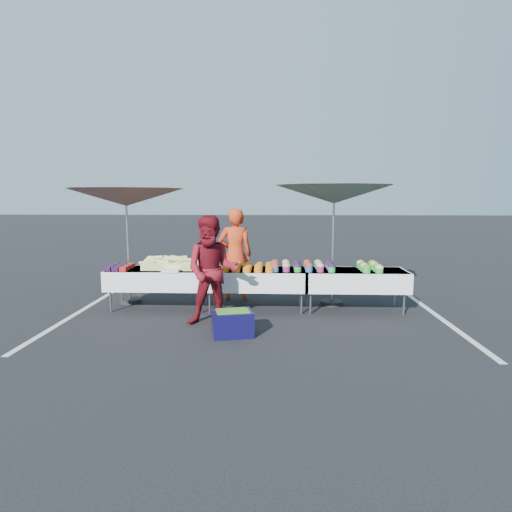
{
  "coord_description": "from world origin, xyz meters",
  "views": [
    {
      "loc": [
        0.3,
        -7.72,
        2.09
      ],
      "look_at": [
        0.0,
        0.0,
        1.0
      ],
      "focal_mm": 30.0,
      "sensor_mm": 36.0,
      "label": 1
    }
  ],
  "objects_px": {
    "table_center": "(256,278)",
    "vendor": "(235,255)",
    "table_right": "(355,279)",
    "customer": "(212,271)",
    "umbrella_left": "(126,198)",
    "table_left": "(159,278)",
    "storage_bin": "(233,323)",
    "umbrella_right": "(334,195)"
  },
  "relations": [
    {
      "from": "table_center",
      "to": "vendor",
      "type": "bearing_deg",
      "value": 121.45
    },
    {
      "from": "table_right",
      "to": "customer",
      "type": "height_order",
      "value": "customer"
    },
    {
      "from": "vendor",
      "to": "customer",
      "type": "bearing_deg",
      "value": 77.43
    },
    {
      "from": "customer",
      "to": "table_right",
      "type": "bearing_deg",
      "value": 22.64
    },
    {
      "from": "vendor",
      "to": "umbrella_left",
      "type": "distance_m",
      "value": 2.36
    },
    {
      "from": "table_left",
      "to": "table_right",
      "type": "bearing_deg",
      "value": 0.0
    },
    {
      "from": "table_left",
      "to": "table_center",
      "type": "distance_m",
      "value": 1.8
    },
    {
      "from": "table_left",
      "to": "umbrella_left",
      "type": "distance_m",
      "value": 1.67
    },
    {
      "from": "table_left",
      "to": "table_center",
      "type": "relative_size",
      "value": 1.0
    },
    {
      "from": "umbrella_left",
      "to": "storage_bin",
      "type": "xyz_separation_m",
      "value": [
        2.2,
        -1.92,
        -1.85
      ]
    },
    {
      "from": "storage_bin",
      "to": "umbrella_right",
      "type": "bearing_deg",
      "value": 34.43
    },
    {
      "from": "table_center",
      "to": "vendor",
      "type": "distance_m",
      "value": 0.92
    },
    {
      "from": "table_right",
      "to": "storage_bin",
      "type": "relative_size",
      "value": 2.76
    },
    {
      "from": "table_center",
      "to": "storage_bin",
      "type": "distance_m",
      "value": 1.59
    },
    {
      "from": "vendor",
      "to": "table_left",
      "type": "bearing_deg",
      "value": 22.96
    },
    {
      "from": "table_center",
      "to": "umbrella_right",
      "type": "bearing_deg",
      "value": 15.44
    },
    {
      "from": "table_left",
      "to": "storage_bin",
      "type": "height_order",
      "value": "table_left"
    },
    {
      "from": "vendor",
      "to": "umbrella_left",
      "type": "bearing_deg",
      "value": 3.81
    },
    {
      "from": "table_left",
      "to": "vendor",
      "type": "xyz_separation_m",
      "value": [
        1.36,
        0.73,
        0.34
      ]
    },
    {
      "from": "table_center",
      "to": "customer",
      "type": "distance_m",
      "value": 1.24
    },
    {
      "from": "customer",
      "to": "vendor",
      "type": "bearing_deg",
      "value": 83.3
    },
    {
      "from": "umbrella_right",
      "to": "table_left",
      "type": "bearing_deg",
      "value": -172.98
    },
    {
      "from": "table_center",
      "to": "storage_bin",
      "type": "xyz_separation_m",
      "value": [
        -0.3,
        -1.52,
        -0.38
      ]
    },
    {
      "from": "storage_bin",
      "to": "table_left",
      "type": "bearing_deg",
      "value": 121.41
    },
    {
      "from": "vendor",
      "to": "table_right",
      "type": "bearing_deg",
      "value": 156.87
    },
    {
      "from": "table_right",
      "to": "umbrella_right",
      "type": "xyz_separation_m",
      "value": [
        -0.35,
        0.4,
        1.52
      ]
    },
    {
      "from": "table_center",
      "to": "umbrella_left",
      "type": "relative_size",
      "value": 0.72
    },
    {
      "from": "table_right",
      "to": "vendor",
      "type": "height_order",
      "value": "vendor"
    },
    {
      "from": "table_center",
      "to": "vendor",
      "type": "relative_size",
      "value": 1.0
    },
    {
      "from": "table_left",
      "to": "storage_bin",
      "type": "relative_size",
      "value": 2.76
    },
    {
      "from": "customer",
      "to": "storage_bin",
      "type": "relative_size",
      "value": 2.65
    },
    {
      "from": "table_left",
      "to": "vendor",
      "type": "relative_size",
      "value": 1.0
    },
    {
      "from": "customer",
      "to": "storage_bin",
      "type": "xyz_separation_m",
      "value": [
        0.37,
        -0.52,
        -0.69
      ]
    },
    {
      "from": "table_center",
      "to": "umbrella_left",
      "type": "xyz_separation_m",
      "value": [
        -2.5,
        0.4,
        1.46
      ]
    },
    {
      "from": "umbrella_left",
      "to": "table_right",
      "type": "bearing_deg",
      "value": -5.31
    },
    {
      "from": "table_left",
      "to": "table_right",
      "type": "distance_m",
      "value": 3.6
    },
    {
      "from": "table_left",
      "to": "storage_bin",
      "type": "xyz_separation_m",
      "value": [
        1.5,
        -1.52,
        -0.38
      ]
    },
    {
      "from": "umbrella_right",
      "to": "table_right",
      "type": "bearing_deg",
      "value": -48.66
    },
    {
      "from": "table_left",
      "to": "customer",
      "type": "bearing_deg",
      "value": -41.28
    },
    {
      "from": "table_left",
      "to": "umbrella_right",
      "type": "height_order",
      "value": "umbrella_right"
    },
    {
      "from": "vendor",
      "to": "umbrella_right",
      "type": "height_order",
      "value": "umbrella_right"
    },
    {
      "from": "umbrella_right",
      "to": "umbrella_left",
      "type": "bearing_deg",
      "value": 180.0
    }
  ]
}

